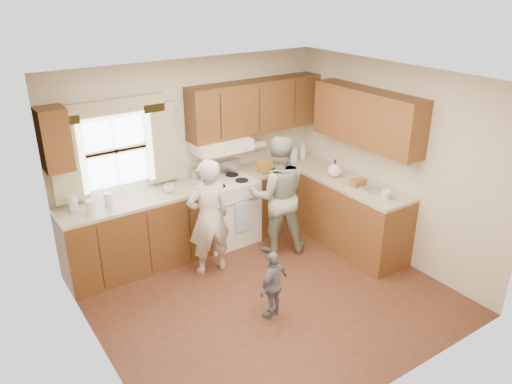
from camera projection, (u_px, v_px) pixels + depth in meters
room at (269, 198)px, 5.33m from camera, size 3.80×3.80×3.80m
kitchen_fixtures at (259, 188)px, 6.63m from camera, size 3.80×2.25×2.15m
stove at (226, 209)px, 6.89m from camera, size 0.76×0.67×1.07m
woman_left at (209, 217)px, 6.03m from camera, size 0.58×0.41×1.49m
woman_right at (278, 195)px, 6.50m from camera, size 0.97×0.88×1.60m
child at (273, 285)px, 5.33m from camera, size 0.50×0.34×0.79m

